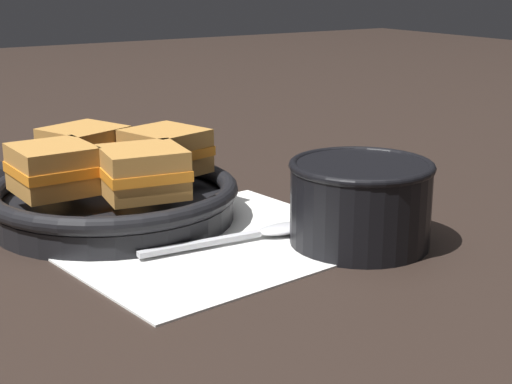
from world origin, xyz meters
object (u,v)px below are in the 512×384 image
skillet (112,200)px  sandwich_near_left (84,149)px  soup_bowl (360,198)px  sandwich_near_right (53,169)px  spoon (262,232)px  sandwich_far_left (143,172)px  sandwich_far_right (166,151)px

skillet → sandwich_near_left: (-0.00, 0.06, 0.04)m
soup_bowl → sandwich_near_right: 0.29m
soup_bowl → sandwich_near_left: size_ratio=1.39×
soup_bowl → skillet: (-0.17, 0.19, -0.02)m
spoon → soup_bowl: bearing=-36.0°
sandwich_near_right → sandwich_far_left: (0.07, -0.06, 0.00)m
skillet → sandwich_near_right: size_ratio=4.40×
sandwich_near_left → skillet: bearing=-85.9°
spoon → sandwich_near_right: sandwich_near_right is taller
soup_bowl → sandwich_near_right: (-0.23, 0.19, 0.02)m
sandwich_near_left → soup_bowl: bearing=-56.2°
sandwich_near_left → sandwich_far_right: (0.07, -0.06, 0.00)m
spoon → sandwich_far_left: bearing=145.6°
soup_bowl → sandwich_near_right: size_ratio=1.72×
sandwich_near_right → sandwich_far_right: 0.13m
skillet → spoon: bearing=-54.7°
sandwich_far_right → spoon: bearing=-77.0°
spoon → skillet: 0.17m
skillet → sandwich_near_right: sandwich_near_right is taller
skillet → sandwich_near_right: (-0.06, -0.01, 0.04)m
sandwich_near_left → sandwich_far_left: size_ratio=1.12×
soup_bowl → sandwich_near_left: sandwich_near_left is taller
soup_bowl → spoon: size_ratio=0.75×
spoon → skillet: skillet is taller
sandwich_far_right → sandwich_far_left: bearing=-130.3°
spoon → sandwich_far_left: (-0.09, 0.07, 0.06)m
sandwich_near_right → spoon: bearing=-39.1°
spoon → sandwich_near_left: size_ratio=1.86×
sandwich_near_right → skillet: bearing=6.6°
sandwich_near_left → sandwich_near_right: (-0.06, -0.07, 0.00)m
spoon → sandwich_near_left: 0.23m
spoon → sandwich_near_right: 0.21m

